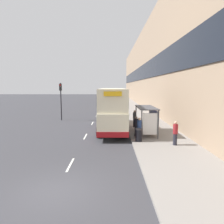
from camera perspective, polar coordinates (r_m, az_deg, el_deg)
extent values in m
plane|color=#38383D|center=(9.55, -15.81, -21.14)|extent=(220.00, 220.00, 0.00)
cube|color=gray|center=(46.95, 4.93, 1.84)|extent=(5.00, 93.00, 0.14)
cube|color=#9E846B|center=(47.42, 9.97, 11.87)|extent=(3.00, 93.00, 16.75)
cube|color=black|center=(47.12, 8.07, 10.91)|extent=(0.12, 89.28, 3.02)
cube|color=silver|center=(12.19, -11.88, -14.52)|extent=(0.12, 2.00, 0.01)
cube|color=silver|center=(18.37, -7.68, -6.95)|extent=(0.12, 2.00, 0.01)
cube|color=silver|center=(24.75, -5.67, -3.22)|extent=(0.12, 2.00, 0.01)
cube|color=silver|center=(31.21, -4.50, -1.02)|extent=(0.12, 2.00, 0.01)
cube|color=silver|center=(37.71, -3.74, 0.42)|extent=(0.12, 2.00, 0.01)
cube|color=silver|center=(44.23, -3.19, 1.44)|extent=(0.12, 2.00, 0.01)
cube|color=silver|center=(50.76, -2.79, 2.20)|extent=(0.12, 2.00, 0.01)
cube|color=silver|center=(57.31, -2.48, 2.78)|extent=(0.12, 2.00, 0.01)
cube|color=silver|center=(63.86, -2.23, 3.25)|extent=(0.12, 2.00, 0.01)
cube|color=#4C4C51|center=(18.78, 9.70, 1.31)|extent=(1.60, 4.20, 0.08)
cylinder|color=#4C4C51|center=(16.90, 8.41, -3.58)|extent=(0.10, 0.10, 2.40)
cylinder|color=#4C4C51|center=(20.80, 6.80, -1.51)|extent=(0.10, 0.10, 2.40)
cylinder|color=#4C4C51|center=(17.16, 13.04, -3.53)|extent=(0.10, 0.10, 2.40)
cylinder|color=#4C4C51|center=(21.02, 10.59, -1.49)|extent=(0.10, 0.10, 2.40)
cube|color=#99A8B2|center=(19.05, 11.61, -2.05)|extent=(0.04, 3.68, 1.92)
cube|color=white|center=(17.06, 10.71, -3.36)|extent=(1.19, 0.10, 1.82)
cube|color=maroon|center=(19.13, 10.30, -4.63)|extent=(0.36, 2.80, 0.08)
cube|color=beige|center=(20.71, 0.10, -1.26)|extent=(2.55, 10.24, 1.85)
cube|color=beige|center=(20.52, 0.10, 4.00)|extent=(2.50, 9.94, 1.95)
cube|color=maroon|center=(20.83, 0.10, -3.16)|extent=(2.58, 10.30, 0.45)
cube|color=#2D3847|center=(20.66, 0.10, -0.24)|extent=(2.58, 9.63, 0.81)
cube|color=#2D3847|center=(20.52, 0.10, 3.73)|extent=(2.55, 9.63, 0.94)
cube|color=yellow|center=(15.39, 0.15, 5.23)|extent=(1.40, 0.08, 0.36)
cylinder|color=black|center=(24.33, -2.93, -2.19)|extent=(0.30, 1.00, 1.00)
cylinder|color=black|center=(24.33, 3.08, -2.19)|extent=(0.30, 1.00, 1.00)
cylinder|color=black|center=(17.80, -4.00, -5.72)|extent=(0.30, 1.00, 1.00)
cylinder|color=black|center=(17.81, 4.25, -5.72)|extent=(0.30, 1.00, 1.00)
cube|color=navy|center=(77.02, -3.07, 4.44)|extent=(1.90, 3.96, 0.77)
cube|color=#2D3847|center=(77.18, -3.06, 4.97)|extent=(1.67, 1.90, 0.63)
cylinder|color=black|center=(75.77, -2.39, 4.10)|extent=(0.20, 0.60, 0.60)
cylinder|color=black|center=(75.87, -3.83, 4.10)|extent=(0.20, 0.60, 0.60)
cylinder|color=black|center=(78.22, -2.32, 4.20)|extent=(0.20, 0.60, 0.60)
cylinder|color=black|center=(78.31, -3.71, 4.20)|extent=(0.20, 0.60, 0.60)
cube|color=silver|center=(55.02, 0.67, 3.34)|extent=(1.84, 4.27, 0.83)
cube|color=#2D3847|center=(54.76, 0.68, 4.11)|extent=(1.62, 2.05, 0.68)
cylinder|color=black|center=(56.37, -0.28, 3.01)|extent=(0.20, 0.60, 0.60)
cylinder|color=black|center=(56.39, 1.59, 3.01)|extent=(0.20, 0.60, 0.60)
cylinder|color=black|center=(53.72, -0.29, 2.80)|extent=(0.20, 0.60, 0.60)
cylinder|color=black|center=(53.75, 1.67, 2.80)|extent=(0.20, 0.60, 0.60)
cube|color=navy|center=(72.76, 0.39, 4.28)|extent=(1.77, 4.45, 0.76)
cube|color=#2D3847|center=(72.51, 0.39, 4.81)|extent=(1.56, 2.14, 0.62)
cylinder|color=black|center=(74.16, -0.30, 4.04)|extent=(0.20, 0.60, 0.60)
cylinder|color=black|center=(74.17, 1.07, 4.04)|extent=(0.20, 0.60, 0.60)
cylinder|color=black|center=(71.40, -0.31, 3.91)|extent=(0.20, 0.60, 0.60)
cylinder|color=black|center=(71.42, 1.11, 3.91)|extent=(0.20, 0.60, 0.60)
cube|color=navy|center=(31.63, 0.77, 0.34)|extent=(1.89, 4.07, 0.76)
cube|color=#2D3847|center=(31.35, 0.78, 1.55)|extent=(1.66, 1.95, 0.62)
cylinder|color=black|center=(32.93, -0.91, -0.05)|extent=(0.20, 0.60, 0.60)
cylinder|color=black|center=(32.95, 2.38, -0.04)|extent=(0.20, 0.60, 0.60)
cylinder|color=black|center=(30.43, -0.98, -0.65)|extent=(0.20, 0.60, 0.60)
cylinder|color=black|center=(30.46, 2.58, -0.65)|extent=(0.20, 0.60, 0.60)
cylinder|color=#23232D|center=(21.77, 6.39, -3.15)|extent=(0.30, 0.30, 0.87)
cylinder|color=#4C4C51|center=(21.64, 6.42, -1.06)|extent=(0.36, 0.36, 0.73)
sphere|color=tan|center=(21.58, 6.43, 0.20)|extent=(0.24, 0.24, 0.24)
cylinder|color=#23232D|center=(15.81, 17.52, -7.45)|extent=(0.29, 0.29, 0.86)
cylinder|color=maroon|center=(15.63, 17.63, -4.65)|extent=(0.36, 0.36, 0.72)
sphere|color=tan|center=(15.55, 17.69, -2.93)|extent=(0.23, 0.23, 0.23)
cylinder|color=#23232D|center=(17.92, 6.85, -5.49)|extent=(0.28, 0.28, 0.83)
cylinder|color=#26262D|center=(17.77, 6.89, -3.09)|extent=(0.35, 0.35, 0.69)
sphere|color=tan|center=(17.69, 6.91, -1.62)|extent=(0.23, 0.23, 0.23)
cylinder|color=#23232D|center=(17.01, 7.70, -6.16)|extent=(0.29, 0.29, 0.85)
cylinder|color=navy|center=(16.84, 7.75, -3.57)|extent=(0.36, 0.36, 0.71)
sphere|color=tan|center=(16.76, 7.77, -1.99)|extent=(0.23, 0.23, 0.23)
cylinder|color=black|center=(16.19, 7.56, -6.67)|extent=(0.52, 0.52, 0.95)
cylinder|color=#2D2D33|center=(16.07, 7.59, -4.86)|extent=(0.55, 0.55, 0.10)
cylinder|color=black|center=(27.53, -14.41, 2.86)|extent=(0.14, 0.14, 4.98)
cube|color=black|center=(27.41, -14.57, 6.89)|extent=(0.30, 0.24, 0.90)
sphere|color=red|center=(27.30, -14.65, 7.46)|extent=(0.16, 0.16, 0.16)
sphere|color=#2D2D2D|center=(27.30, -14.63, 6.89)|extent=(0.16, 0.16, 0.16)
sphere|color=#2D2D2D|center=(27.30, -14.61, 6.32)|extent=(0.16, 0.16, 0.16)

